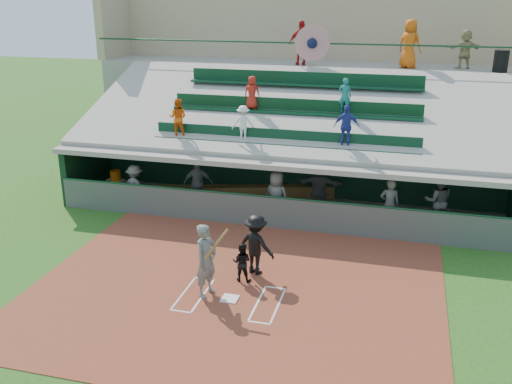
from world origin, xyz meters
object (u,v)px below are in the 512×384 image
(catcher, at_px, (242,262))
(trash_bin, at_px, (501,61))
(home_plate, at_px, (230,299))
(water_cooler, at_px, (115,176))
(batter_at_plate, at_px, (206,260))
(white_table, at_px, (115,188))

(catcher, distance_m, trash_bin, 14.29)
(home_plate, relative_size, water_cooler, 1.07)
(batter_at_plate, height_order, catcher, batter_at_plate)
(catcher, bearing_deg, white_table, -40.67)
(catcher, distance_m, white_table, 8.72)
(batter_at_plate, bearing_deg, home_plate, -7.65)
(white_table, xyz_separation_m, trash_bin, (14.35, 5.82, 4.68))
(batter_at_plate, relative_size, white_table, 2.84)
(catcher, bearing_deg, water_cooler, -40.87)
(water_cooler, bearing_deg, batter_at_plate, -46.81)
(home_plate, height_order, trash_bin, trash_bin)
(batter_at_plate, relative_size, catcher, 1.79)
(home_plate, relative_size, catcher, 0.38)
(white_table, height_order, water_cooler, water_cooler)
(home_plate, distance_m, white_table, 9.42)
(catcher, relative_size, water_cooler, 2.80)
(white_table, relative_size, water_cooler, 1.77)
(batter_at_plate, xyz_separation_m, white_table, (-6.11, 6.46, -0.68))
(white_table, bearing_deg, catcher, -39.21)
(home_plate, bearing_deg, water_cooler, 135.74)
(catcher, bearing_deg, home_plate, 87.24)
(home_plate, xyz_separation_m, water_cooler, (-6.72, 6.55, 0.82))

